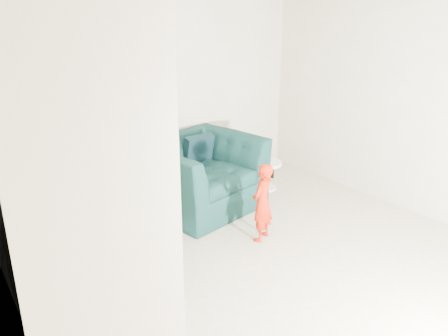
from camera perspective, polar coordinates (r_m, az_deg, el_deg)
The scene contains 10 objects.
floor at distance 4.85m, azimuth 7.52°, elevation -13.87°, with size 5.50×5.50×0.00m, color gray.
back_wall at distance 6.38m, azimuth -9.73°, elevation 7.83°, with size 5.00×5.00×0.00m, color #B2A891.
right_wall at distance 6.23m, azimuth 24.75°, elevation 5.91°, with size 5.50×5.50×0.00m, color #B2A891.
armchair at distance 6.22m, azimuth -2.80°, elevation -0.79°, with size 1.42×1.24×0.93m, color black.
toddler at distance 5.42m, azimuth 4.63°, elevation -4.16°, with size 0.34×0.22×0.93m, color #981F04.
side_table at distance 6.89m, azimuth 5.21°, elevation -0.31°, with size 0.42×0.42×0.42m.
staircase at distance 3.87m, azimuth -19.89°, elevation -8.27°, with size 1.02×3.03×3.62m.
cushion at distance 6.43m, azimuth -3.10°, elevation 2.26°, with size 0.41×0.12×0.39m, color black.
throw at distance 5.90m, azimuth -8.22°, elevation -0.95°, with size 0.06×0.57×0.64m, color black.
phone at distance 5.32m, azimuth 5.80°, elevation -0.67°, with size 0.02×0.05×0.10m, color black.
Camera 1 is at (-2.91, -2.75, 2.74)m, focal length 38.00 mm.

